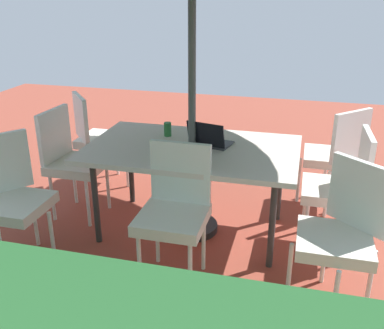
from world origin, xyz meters
TOP-DOWN VIEW (x-y plane):
  - ground_plane at (0.00, 0.00)m, footprint 10.00×10.00m
  - dining_table at (0.00, 0.00)m, footprint 1.70×1.05m
  - chair_southeast at (1.18, -0.67)m, footprint 0.59×0.58m
  - chair_northwest at (-1.15, 0.68)m, footprint 0.58×0.58m
  - chair_east at (1.12, -0.03)m, footprint 0.47×0.46m
  - chair_northeast at (1.18, 0.77)m, footprint 0.58×0.58m
  - chair_southwest at (-1.16, -0.75)m, footprint 0.59×0.59m
  - chair_west at (-1.18, -0.04)m, footprint 0.47×0.46m
  - chair_north at (-0.05, 0.65)m, footprint 0.46×0.46m
  - laptop at (-0.13, -0.07)m, footprint 0.37×0.31m
  - cup at (0.28, -0.22)m, footprint 0.06×0.06m

SIDE VIEW (x-z plane):
  - ground_plane at x=0.00m, z-range -0.02..0.00m
  - chair_southeast at x=1.18m, z-range 0.06..1.04m
  - chair_northwest at x=-1.15m, z-range 0.06..1.04m
  - chair_east at x=1.12m, z-range 0.06..1.04m
  - chair_northeast at x=1.18m, z-range 0.06..1.04m
  - chair_southwest at x=-1.16m, z-range 0.06..1.04m
  - chair_west at x=-1.18m, z-range 0.06..1.04m
  - chair_north at x=-0.05m, z-range 0.06..1.04m
  - dining_table at x=0.00m, z-range 0.33..1.09m
  - laptop at x=-0.13m, z-range 0.70..0.92m
  - cup at x=0.28m, z-range 0.77..0.88m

